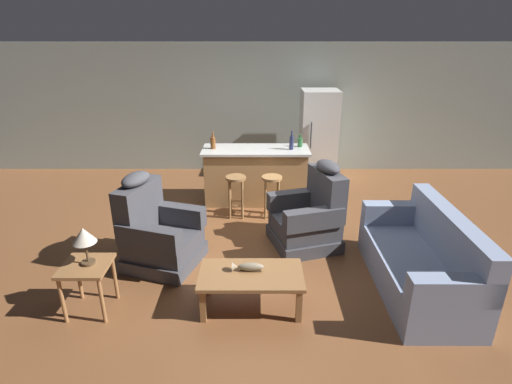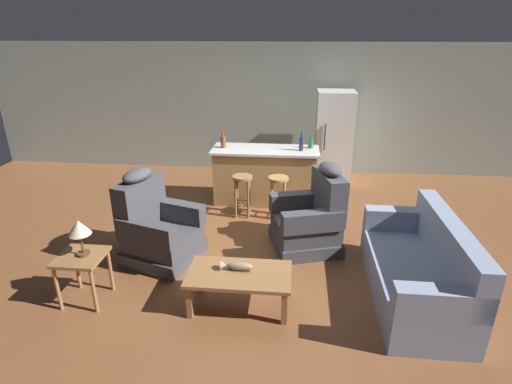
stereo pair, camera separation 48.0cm
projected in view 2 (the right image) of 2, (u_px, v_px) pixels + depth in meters
ground_plane at (258, 237)px, 5.81m from camera, size 12.00×12.00×0.00m
back_wall at (272, 109)px, 8.21m from camera, size 12.00×0.05×2.60m
coffee_table at (239, 277)px, 4.23m from camera, size 1.10×0.60×0.42m
fish_figurine at (236, 266)px, 4.25m from camera, size 0.34×0.10×0.10m
couch at (419, 271)px, 4.38m from camera, size 0.85×1.90×0.94m
recliner_near_lamp at (157, 228)px, 5.15m from camera, size 1.06×1.06×1.20m
recliner_near_island at (311, 219)px, 5.41m from camera, size 1.04×1.04×1.20m
end_table at (82, 263)px, 4.30m from camera, size 0.48×0.48×0.56m
table_lamp at (79, 229)px, 4.16m from camera, size 0.24×0.24×0.41m
kitchen_island at (265, 175)px, 6.88m from camera, size 1.80×0.70×0.95m
bar_stool_left at (242, 188)px, 6.33m from camera, size 0.32×0.32×0.68m
bar_stool_right at (278, 190)px, 6.28m from camera, size 0.32×0.32×0.68m
refrigerator at (333, 137)px, 7.72m from camera, size 0.70×0.69×1.76m
bottle_tall_green at (301, 143)px, 6.56m from camera, size 0.07×0.07×0.32m
bottle_short_amber at (223, 142)px, 6.73m from camera, size 0.09×0.09×0.28m
bottle_wine_dark at (311, 143)px, 6.72m from camera, size 0.09×0.09×0.21m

